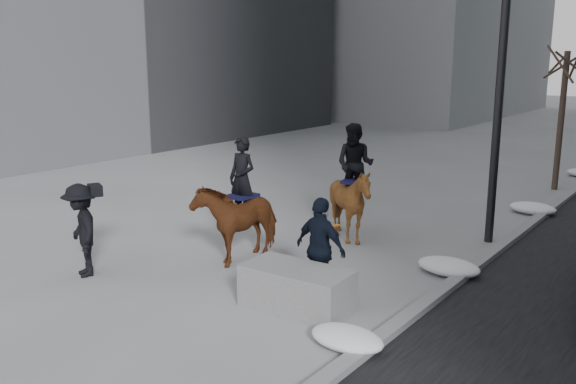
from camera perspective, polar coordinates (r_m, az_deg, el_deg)
The scene contains 10 objects.
ground at distance 11.17m, azimuth -3.72°, elevation -8.62°, with size 120.00×120.00×0.00m, color gray.
curb at distance 18.73m, azimuth 24.15°, elevation -0.77°, with size 0.25×90.00×0.12m, color gray.
planter at distance 10.00m, azimuth 0.84°, elevation -9.02°, with size 1.77×0.89×0.71m, color gray.
tree_near at distance 20.27m, azimuth 24.23°, elevation 6.67°, with size 1.20×1.20×4.65m, color #35261F, non-canonical shape.
mounted_left at distance 12.36m, azimuth -4.66°, elevation -2.05°, with size 0.91×1.93×2.47m.
mounted_right at distance 13.45m, azimuth 5.96°, elevation -0.30°, with size 1.66×1.79×2.62m.
feeder at distance 10.29m, azimuth 3.08°, elevation -5.31°, with size 1.07×0.92×1.75m.
camera_crew at distance 11.95m, azimuth -18.74°, elevation -3.37°, with size 1.30×1.08×1.75m.
lamppost at distance 13.84m, azimuth 19.79°, elevation 15.86°, with size 0.25×1.03×9.09m.
snow_piles at distance 14.95m, azimuth 19.56°, elevation -3.23°, with size 1.20×16.23×0.31m.
Camera 1 is at (6.77, -7.90, 4.04)m, focal length 38.00 mm.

